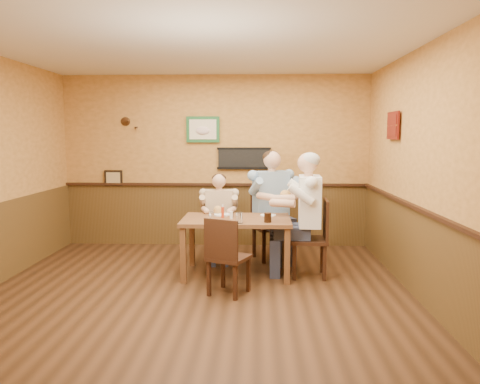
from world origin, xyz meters
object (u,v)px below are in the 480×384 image
(diner_white_elder, at_px, (309,222))
(water_glass_mid, at_px, (239,218))
(chair_right_end, at_px, (309,238))
(hot_sauce_bottle, at_px, (223,212))
(diner_blue_polo, at_px, (271,211))
(dining_table, at_px, (236,225))
(salt_shaker, at_px, (231,215))
(water_glass_left, at_px, (211,216))
(chair_back_left, at_px, (219,233))
(cola_tumbler, at_px, (268,218))
(chair_near_side, at_px, (229,256))
(diner_tan_shirt, at_px, (219,222))
(pepper_shaker, at_px, (232,214))
(chair_back_right, at_px, (271,226))

(diner_white_elder, relative_size, water_glass_mid, 10.78)
(chair_right_end, bearing_deg, hot_sauce_bottle, -90.67)
(chair_right_end, distance_m, hot_sauce_bottle, 1.17)
(diner_blue_polo, bearing_deg, dining_table, -143.22)
(hot_sauce_bottle, xyz_separation_m, salt_shaker, (0.12, -0.09, -0.03))
(diner_white_elder, distance_m, water_glass_left, 1.26)
(chair_back_left, height_order, cola_tumbler, cola_tumbler)
(chair_near_side, bearing_deg, chair_right_end, -119.36)
(dining_table, bearing_deg, diner_blue_polo, 58.99)
(chair_back_left, distance_m, hot_sauce_bottle, 0.81)
(diner_tan_shirt, bearing_deg, dining_table, -70.43)
(chair_right_end, bearing_deg, diner_tan_shirt, -118.41)
(diner_tan_shirt, xyz_separation_m, diner_blue_polo, (0.75, 0.08, 0.15))
(dining_table, xyz_separation_m, chair_near_side, (-0.05, -0.77, -0.21))
(chair_near_side, relative_size, pepper_shaker, 10.84)
(chair_back_left, xyz_separation_m, diner_blue_polo, (0.75, 0.08, 0.32))
(chair_near_side, bearing_deg, diner_blue_polo, -84.12)
(chair_near_side, distance_m, hot_sauce_bottle, 0.90)
(chair_right_end, height_order, hot_sauce_bottle, chair_right_end)
(diner_blue_polo, distance_m, water_glass_mid, 1.21)
(chair_back_right, relative_size, chair_near_side, 1.12)
(water_glass_left, distance_m, water_glass_mid, 0.40)
(diner_tan_shirt, bearing_deg, water_glass_left, -93.86)
(chair_back_right, height_order, diner_white_elder, diner_white_elder)
(diner_tan_shirt, bearing_deg, hot_sauce_bottle, -83.59)
(water_glass_mid, distance_m, cola_tumbler, 0.36)
(dining_table, relative_size, hot_sauce_bottle, 8.75)
(chair_back_left, bearing_deg, diner_blue_polo, 3.63)
(cola_tumbler, bearing_deg, chair_back_left, 124.86)
(chair_back_left, height_order, diner_white_elder, diner_white_elder)
(diner_blue_polo, distance_m, cola_tumbler, 1.07)
(dining_table, xyz_separation_m, diner_blue_polo, (0.47, 0.78, 0.06))
(salt_shaker, bearing_deg, water_glass_mid, -68.61)
(hot_sauce_bottle, bearing_deg, chair_back_right, 49.20)
(chair_back_right, height_order, chair_near_side, chair_back_right)
(diner_blue_polo, relative_size, diner_white_elder, 1.00)
(diner_tan_shirt, height_order, cola_tumbler, diner_tan_shirt)
(hot_sauce_bottle, height_order, salt_shaker, hot_sauce_bottle)
(diner_white_elder, relative_size, salt_shaker, 14.65)
(chair_back_right, xyz_separation_m, water_glass_mid, (-0.42, -1.13, 0.31))
(diner_white_elder, relative_size, pepper_shaker, 17.33)
(chair_right_end, relative_size, diner_white_elder, 0.70)
(dining_table, xyz_separation_m, chair_right_end, (0.94, -0.04, -0.15))
(chair_near_side, height_order, cola_tumbler, chair_near_side)
(water_glass_mid, relative_size, pepper_shaker, 1.61)
(chair_right_end, distance_m, chair_near_side, 1.23)
(diner_tan_shirt, relative_size, cola_tumbler, 9.63)
(salt_shaker, bearing_deg, diner_blue_polo, 57.61)
(diner_white_elder, distance_m, hot_sauce_bottle, 1.13)
(water_glass_left, height_order, water_glass_mid, water_glass_mid)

